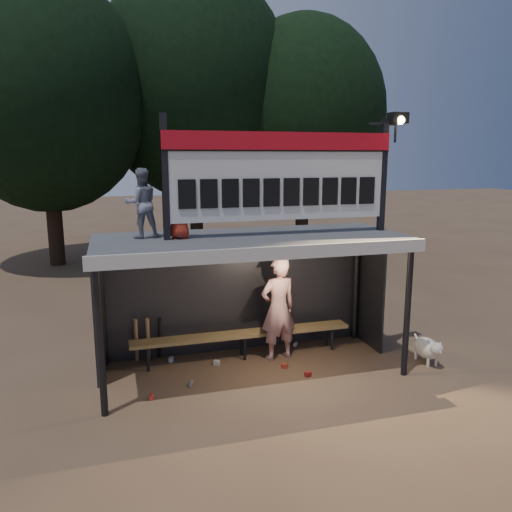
{
  "coord_description": "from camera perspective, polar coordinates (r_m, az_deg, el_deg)",
  "views": [
    {
      "loc": [
        -2.15,
        -7.7,
        3.59
      ],
      "look_at": [
        0.2,
        0.4,
        1.9
      ],
      "focal_mm": 35.0,
      "sensor_mm": 36.0,
      "label": 1
    }
  ],
  "objects": [
    {
      "name": "tree_mid",
      "position": [
        19.63,
        -7.17,
        18.77
      ],
      "size": [
        7.22,
        7.22,
        10.36
      ],
      "color": "black",
      "rests_on": "ground"
    },
    {
      "name": "child_b",
      "position": [
        7.89,
        -8.81,
        5.12
      ],
      "size": [
        0.5,
        0.41,
        0.87
      ],
      "primitive_type": "imported",
      "rotation": [
        0.0,
        0.0,
        2.78
      ],
      "color": "#A62819",
      "rests_on": "dugout_shelter"
    },
    {
      "name": "litter",
      "position": [
        8.73,
        -2.55,
        -12.7
      ],
      "size": [
        2.94,
        1.54,
        0.08
      ],
      "color": "#A5211C",
      "rests_on": "ground"
    },
    {
      "name": "dugout_shelter",
      "position": [
        8.41,
        -1.01,
        -0.64
      ],
      "size": [
        5.1,
        2.08,
        2.32
      ],
      "color": "#424245",
      "rests_on": "ground"
    },
    {
      "name": "player",
      "position": [
        8.9,
        2.56,
        -6.03
      ],
      "size": [
        0.75,
        0.56,
        1.87
      ],
      "primitive_type": "imported",
      "rotation": [
        0.0,
        0.0,
        3.32
      ],
      "color": "silver",
      "rests_on": "ground"
    },
    {
      "name": "ground",
      "position": [
        8.76,
        -0.54,
        -12.85
      ],
      "size": [
        80.0,
        80.0,
        0.0
      ],
      "primitive_type": "plane",
      "color": "brown",
      "rests_on": "ground"
    },
    {
      "name": "tree_left",
      "position": [
        17.9,
        -23.01,
        16.63
      ],
      "size": [
        6.46,
        6.46,
        9.27
      ],
      "color": "black",
      "rests_on": "ground"
    },
    {
      "name": "bench",
      "position": [
        9.09,
        -1.49,
        -8.99
      ],
      "size": [
        4.0,
        0.35,
        0.48
      ],
      "color": "olive",
      "rests_on": "ground"
    },
    {
      "name": "tree_right",
      "position": [
        19.62,
        5.48,
        15.94
      ],
      "size": [
        6.08,
        6.08,
        8.72
      ],
      "color": "black",
      "rests_on": "ground"
    },
    {
      "name": "bats",
      "position": [
        9.1,
        -12.24,
        -9.26
      ],
      "size": [
        0.48,
        0.33,
        0.84
      ],
      "color": "#9C7249",
      "rests_on": "ground"
    },
    {
      "name": "scoreboard_assembly",
      "position": [
        8.16,
        3.26,
        9.45
      ],
      "size": [
        4.1,
        0.27,
        1.99
      ],
      "color": "black",
      "rests_on": "dugout_shelter"
    },
    {
      "name": "child_a",
      "position": [
        8.05,
        -12.97,
        5.89
      ],
      "size": [
        0.6,
        0.5,
        1.09
      ],
      "primitive_type": "imported",
      "rotation": [
        0.0,
        0.0,
        3.32
      ],
      "color": "gray",
      "rests_on": "dugout_shelter"
    },
    {
      "name": "dog",
      "position": [
        9.4,
        19.05,
        -9.94
      ],
      "size": [
        0.36,
        0.81,
        0.49
      ],
      "color": "silver",
      "rests_on": "ground"
    }
  ]
}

